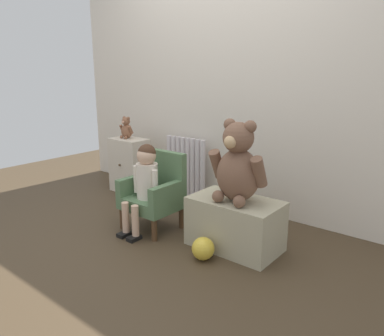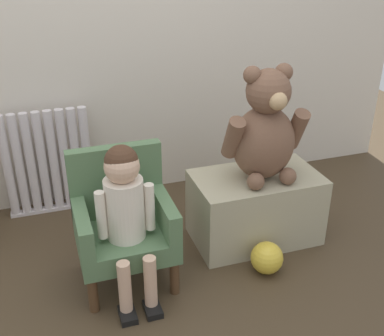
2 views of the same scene
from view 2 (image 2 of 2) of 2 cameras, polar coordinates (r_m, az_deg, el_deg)
ground_plane at (r=2.12m, az=-2.88°, el=-18.20°), size 6.00×6.00×0.00m
radiator at (r=2.84m, az=-16.67°, el=0.56°), size 0.50×0.05×0.62m
child_armchair at (r=2.22m, az=-8.21°, el=-6.18°), size 0.43×0.38×0.62m
child_figure at (r=2.05m, az=-7.91°, el=-4.06°), size 0.25×0.35×0.71m
low_bench at (r=2.55m, az=7.48°, el=-4.64°), size 0.65×0.38×0.37m
large_teddy_bear at (r=2.35m, az=8.65°, el=4.40°), size 0.42×0.29×0.57m
toy_ball at (r=2.37m, az=8.86°, el=-10.47°), size 0.16×0.16×0.16m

